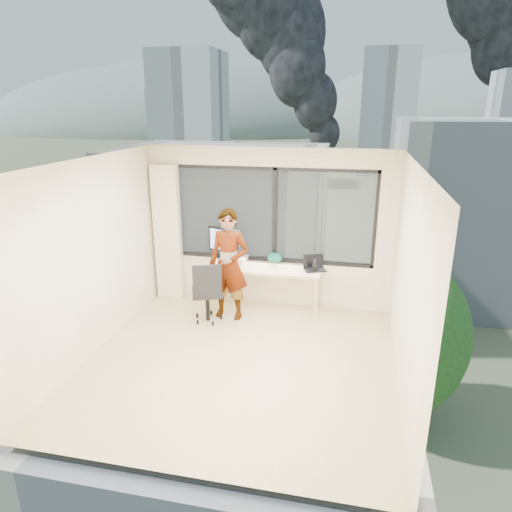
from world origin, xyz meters
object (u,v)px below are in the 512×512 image
(desk, at_px, (265,289))
(person, at_px, (229,265))
(laptop, at_px, (315,264))
(monitor, at_px, (224,245))
(chair, at_px, (207,290))
(handbag, at_px, (275,258))
(game_console, at_px, (237,258))

(desk, distance_m, person, 0.78)
(person, relative_size, laptop, 5.07)
(person, distance_m, monitor, 0.50)
(chair, distance_m, laptop, 1.73)
(chair, relative_size, laptop, 2.92)
(monitor, height_order, handbag, monitor)
(person, height_order, handbag, person)
(chair, height_order, monitor, monitor)
(game_console, height_order, laptop, laptop)
(desk, relative_size, monitor, 3.03)
(desk, relative_size, chair, 1.79)
(person, distance_m, game_console, 0.58)
(desk, relative_size, handbag, 7.57)
(desk, height_order, game_console, game_console)
(monitor, distance_m, game_console, 0.34)
(person, xyz_separation_m, handbag, (0.62, 0.57, -0.03))
(game_console, bearing_deg, person, -78.68)
(handbag, bearing_deg, monitor, -164.97)
(game_console, xyz_separation_m, handbag, (0.63, -0.01, 0.05))
(monitor, bearing_deg, person, -45.97)
(person, bearing_deg, game_console, 97.43)
(laptop, height_order, handbag, laptop)
(desk, bearing_deg, person, -144.78)
(monitor, distance_m, handbag, 0.85)
(chair, xyz_separation_m, monitor, (0.11, 0.64, 0.54))
(person, bearing_deg, laptop, 21.78)
(monitor, xyz_separation_m, handbag, (0.81, 0.14, -0.21))
(person, bearing_deg, monitor, 119.97)
(game_console, bearing_deg, chair, -100.21)
(monitor, xyz_separation_m, laptop, (1.49, -0.06, -0.19))
(laptop, relative_size, handbag, 1.44)
(desk, distance_m, monitor, 0.97)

